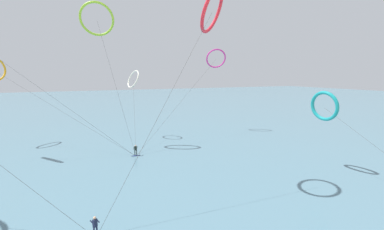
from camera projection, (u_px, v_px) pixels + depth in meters
The scene contains 8 objects.
sea_water at pixel (110, 104), 102.73m from camera, with size 400.00×200.00×0.08m, color slate.
surfer_cobalt at pixel (95, 228), 18.52m from camera, with size 1.40×0.73×1.70m.
surfer_navy at pixel (136, 151), 37.25m from camera, with size 1.40×0.69×1.70m.
kite_lime at pixel (97, 19), 38.91m from camera, with size 6.86×8.98×23.54m.
kite_ivory at pixel (133, 79), 46.74m from camera, with size 3.50×13.47×13.18m.
kite_teal at pixel (324, 106), 30.79m from camera, with size 1.60×16.53×10.31m.
kite_crimson at pixel (212, 11), 24.27m from camera, with size 14.36×6.62×20.70m.
kite_magenta at pixel (216, 59), 52.47m from camera, with size 22.11×12.44×17.71m.
Camera 1 is at (-9.83, -2.76, 12.24)m, focal length 22.98 mm.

